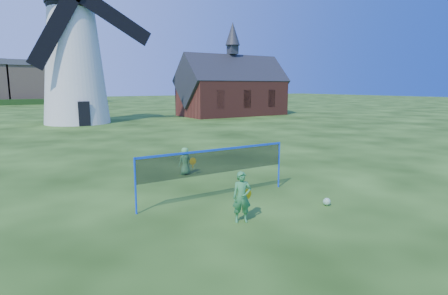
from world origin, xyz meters
name	(u,v)px	position (x,y,z in m)	size (l,w,h in m)	color
ground	(227,199)	(0.00, 0.00, 0.00)	(220.00, 220.00, 0.00)	black
windmill	(74,56)	(0.93, 26.49, 6.00)	(12.88, 5.71, 17.45)	white
chapel	(232,90)	(18.01, 26.66, 2.93)	(12.32, 5.98, 10.42)	brown
badminton_net	(216,162)	(-0.30, 0.18, 1.14)	(5.05, 0.05, 1.55)	blue
player_girl	(242,197)	(-0.74, -1.82, 0.65)	(0.70, 0.48, 1.30)	#358646
player_boy	(185,161)	(0.32, 3.48, 0.53)	(0.64, 0.42, 1.06)	#4FA452
play_ball	(327,202)	(2.07, -2.08, 0.11)	(0.22, 0.22, 0.22)	green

